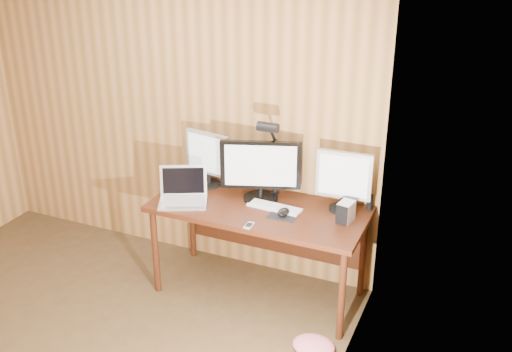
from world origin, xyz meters
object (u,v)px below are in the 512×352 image
Objects in this scene: desk at (262,217)px; laptop at (183,193)px; speaker at (370,202)px; desk_lamp at (271,148)px; monitor_right at (344,179)px; keyboard at (274,207)px; hard_drive at (346,212)px; monitor_left at (208,157)px; phone at (249,225)px; mouse at (283,212)px; monitor_center at (261,170)px.

laptop reaches higher than desk.
laptop reaches higher than speaker.
monitor_right is at bearing -12.81° from desk_lamp.
laptop is 1.06× the size of keyboard.
speaker is at bearing 26.94° from keyboard.
desk_lamp reaches higher than desk.
laptop is (-1.14, -0.32, -0.18)m from monitor_right.
desk_lamp reaches higher than laptop.
laptop is at bearing -162.63° from hard_drive.
keyboard is at bearing -169.30° from hard_drive.
desk is 3.62× the size of monitor_left.
mouse is at bearing 54.62° from phone.
desk is at bearing -173.60° from hard_drive.
keyboard is at bearing -157.20° from speaker.
phone is at bearing -96.12° from keyboard.
speaker is at bearing 16.40° from desk.
desk_lamp reaches higher than keyboard.
phone reaches higher than desk.
mouse is (0.10, -0.08, 0.01)m from keyboard.
keyboard is at bearing -74.20° from desk_lamp.
desk_lamp is (-0.09, 0.14, 0.41)m from keyboard.
monitor_left is at bearing 176.53° from monitor_right.
monitor_right reaches higher than hard_drive.
monitor_right is 3.05× the size of hard_drive.
hard_drive is at bearing -26.81° from monitor_center.
desk is at bearing -123.32° from desk_lamp.
mouse is 0.49m from desk_lamp.
mouse is 0.64m from speaker.
keyboard reaches higher than desk.
mouse is at bearing -147.11° from speaker.
desk_lamp reaches higher than phone.
phone is (0.06, -0.37, 0.13)m from desk.
keyboard is at bearing -163.29° from monitor_right.
hard_drive is at bearing -27.81° from desk_lamp.
desk is 0.37m from monitor_center.
speaker is (1.28, 0.10, -0.18)m from monitor_left.
monitor_right is 0.28m from speaker.
keyboard is 3.67× the size of speaker.
hard_drive is 0.68m from phone.
laptop is at bearing 176.51° from mouse.
monitor_right is 4.04× the size of speaker.
laptop is 3.65× the size of mouse.
monitor_left is 0.97× the size of monitor_right.
laptop is 2.92× the size of hard_drive.
laptop is 0.65m from phone.
monitor_right is 1.04× the size of laptop.
monitor_left is 0.80m from phone.
monitor_right reaches higher than keyboard.
desk_lamp is at bearing 121.75° from mouse.
desk_lamp is (-0.62, 0.13, 0.34)m from hard_drive.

